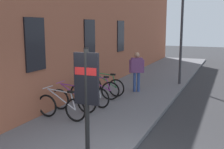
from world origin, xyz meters
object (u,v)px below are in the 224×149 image
object	(u,v)px
street_lamp	(182,15)
bicycle_mid_rack	(61,107)
bicycle_leaning_wall	(97,90)
bicycle_nearest_sign	(105,86)
bicycle_end_of_row	(73,100)
bicycle_far_end	(89,95)
transit_info_sign	(87,86)
pedestrian_near_bus	(137,68)

from	to	relation	value
street_lamp	bicycle_mid_rack	bearing A→B (deg)	160.36
bicycle_leaning_wall	street_lamp	size ratio (longest dim) A/B	0.30
bicycle_leaning_wall	bicycle_nearest_sign	bearing A→B (deg)	0.62
bicycle_leaning_wall	bicycle_end_of_row	bearing A→B (deg)	177.72
bicycle_far_end	transit_info_sign	distance (m)	4.16
bicycle_mid_rack	pedestrian_near_bus	world-z (taller)	pedestrian_near_bus
bicycle_leaning_wall	transit_info_sign	world-z (taller)	transit_info_sign
bicycle_far_end	bicycle_leaning_wall	distance (m)	0.85
bicycle_mid_rack	bicycle_far_end	bearing A→B (deg)	-3.70
bicycle_end_of_row	bicycle_far_end	size ratio (longest dim) A/B	1.01
bicycle_far_end	pedestrian_near_bus	distance (m)	2.93
bicycle_mid_rack	street_lamp	size ratio (longest dim) A/B	0.31
bicycle_mid_rack	bicycle_nearest_sign	distance (m)	3.24
bicycle_mid_rack	bicycle_end_of_row	world-z (taller)	same
bicycle_nearest_sign	street_lamp	bearing A→B (deg)	-34.56
bicycle_far_end	street_lamp	distance (m)	6.34
bicycle_mid_rack	pedestrian_near_bus	distance (m)	4.51
bicycle_far_end	bicycle_leaning_wall	bearing A→B (deg)	7.37
bicycle_leaning_wall	pedestrian_near_bus	size ratio (longest dim) A/B	1.00
bicycle_nearest_sign	pedestrian_near_bus	bearing A→B (deg)	-41.31
bicycle_end_of_row	bicycle_leaning_wall	xyz separation A→B (m)	(1.65, -0.07, 0.00)
street_lamp	bicycle_leaning_wall	bearing A→B (deg)	150.56
bicycle_leaning_wall	transit_info_sign	xyz separation A→B (m)	(-4.38, -1.94, 1.21)
bicycle_mid_rack	transit_info_sign	xyz separation A→B (m)	(-1.90, -1.93, 1.21)
bicycle_mid_rack	bicycle_far_end	xyz separation A→B (m)	(1.63, -0.11, -0.00)
bicycle_mid_rack	bicycle_nearest_sign	size ratio (longest dim) A/B	1.00
bicycle_mid_rack	bicycle_far_end	distance (m)	1.64
transit_info_sign	pedestrian_near_bus	bearing A→B (deg)	8.72
bicycle_far_end	transit_info_sign	size ratio (longest dim) A/B	0.73
bicycle_mid_rack	bicycle_nearest_sign	world-z (taller)	same
bicycle_nearest_sign	pedestrian_near_bus	world-z (taller)	pedestrian_near_bus
bicycle_leaning_wall	pedestrian_near_bus	world-z (taller)	pedestrian_near_bus
pedestrian_near_bus	bicycle_mid_rack	bearing A→B (deg)	167.41
bicycle_end_of_row	street_lamp	size ratio (longest dim) A/B	0.31
bicycle_end_of_row	transit_info_sign	distance (m)	3.59
bicycle_far_end	street_lamp	size ratio (longest dim) A/B	0.31
bicycle_end_of_row	bicycle_leaning_wall	size ratio (longest dim) A/B	1.04
bicycle_mid_rack	bicycle_leaning_wall	xyz separation A→B (m)	(2.48, 0.00, 0.00)
bicycle_far_end	bicycle_nearest_sign	distance (m)	1.61
bicycle_mid_rack	bicycle_leaning_wall	world-z (taller)	same
bicycle_leaning_wall	pedestrian_near_bus	bearing A→B (deg)	-27.43
bicycle_end_of_row	street_lamp	bearing A→B (deg)	-22.68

